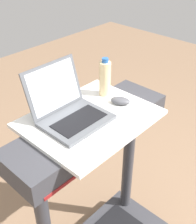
% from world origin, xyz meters
% --- Properties ---
extents(desk_board, '(0.61, 0.48, 0.02)m').
position_xyz_m(desk_board, '(0.00, 0.70, 1.06)').
color(desk_board, white).
rests_on(desk_board, treadmill_base).
extents(laptop, '(0.30, 0.30, 0.24)m').
position_xyz_m(laptop, '(-0.07, 0.76, 1.12)').
color(laptop, '#515459').
rests_on(laptop, desk_board).
extents(computer_mouse, '(0.10, 0.12, 0.03)m').
position_xyz_m(computer_mouse, '(0.19, 0.67, 1.09)').
color(computer_mouse, '#4C4C51').
rests_on(computer_mouse, desk_board).
extents(water_bottle, '(0.06, 0.06, 0.21)m').
position_xyz_m(water_bottle, '(0.21, 0.79, 1.17)').
color(water_bottle, beige).
rests_on(water_bottle, desk_board).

